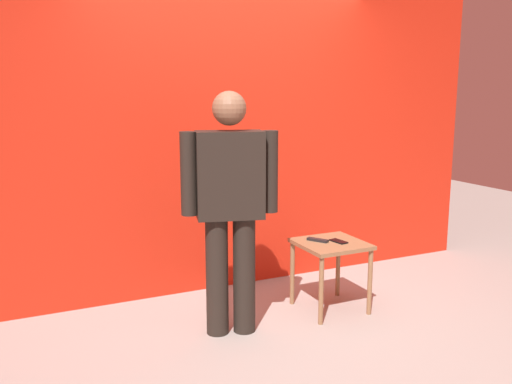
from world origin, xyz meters
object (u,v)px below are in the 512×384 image
at_px(standing_person, 230,201).
at_px(tv_remote, 318,240).
at_px(cell_phone, 339,241).
at_px(side_table, 331,253).

bearing_deg(standing_person, tv_remote, 8.49).
height_order(standing_person, cell_phone, standing_person).
bearing_deg(tv_remote, standing_person, 156.47).
xyz_separation_m(side_table, tv_remote, (-0.08, 0.06, 0.10)).
relative_size(standing_person, cell_phone, 11.72).
xyz_separation_m(standing_person, cell_phone, (0.91, 0.03, -0.40)).
distance_m(side_table, tv_remote, 0.14).
bearing_deg(standing_person, cell_phone, 1.89).
bearing_deg(side_table, tv_remote, 142.27).
relative_size(standing_person, side_table, 3.11).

